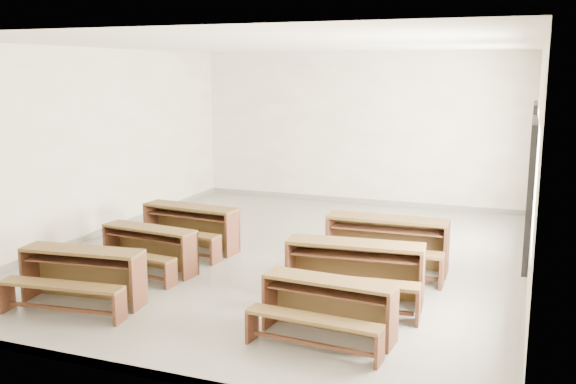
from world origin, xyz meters
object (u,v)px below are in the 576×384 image
at_px(desk_set_3, 327,304).
at_px(desk_set_1, 148,246).
at_px(desk_set_2, 189,225).
at_px(desk_set_4, 354,268).
at_px(desk_set_5, 386,240).
at_px(desk_set_0, 81,273).

bearing_deg(desk_set_3, desk_set_1, 161.26).
height_order(desk_set_2, desk_set_4, desk_set_4).
height_order(desk_set_2, desk_set_5, desk_set_5).
distance_m(desk_set_0, desk_set_5, 4.15).
bearing_deg(desk_set_1, desk_set_2, 96.69).
distance_m(desk_set_2, desk_set_4, 3.34).
bearing_deg(desk_set_1, desk_set_4, 3.68).
relative_size(desk_set_4, desk_set_5, 1.01).
bearing_deg(desk_set_1, desk_set_3, -16.29).
height_order(desk_set_0, desk_set_2, desk_set_2).
bearing_deg(desk_set_4, desk_set_2, 151.37).
height_order(desk_set_1, desk_set_4, desk_set_4).
relative_size(desk_set_1, desk_set_3, 1.01).
bearing_deg(desk_set_4, desk_set_3, -94.29).
bearing_deg(desk_set_3, desk_set_0, -174.10).
bearing_deg(desk_set_5, desk_set_2, 179.65).
bearing_deg(desk_set_5, desk_set_0, -141.85).
bearing_deg(desk_set_2, desk_set_5, 6.35).
height_order(desk_set_1, desk_set_5, desk_set_5).
height_order(desk_set_1, desk_set_3, desk_set_3).
relative_size(desk_set_1, desk_set_5, 0.87).
relative_size(desk_set_0, desk_set_4, 0.92).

